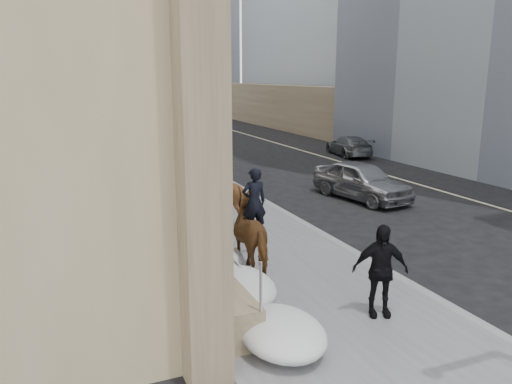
% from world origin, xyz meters
% --- Properties ---
extents(ground, '(140.00, 140.00, 0.00)m').
position_xyz_m(ground, '(0.00, 0.00, 0.00)').
color(ground, black).
rests_on(ground, ground).
extents(sidewalk, '(5.00, 80.00, 0.12)m').
position_xyz_m(sidewalk, '(0.00, 10.00, 0.06)').
color(sidewalk, '#565659').
rests_on(sidewalk, ground).
extents(curb, '(0.24, 80.00, 0.12)m').
position_xyz_m(curb, '(2.62, 10.00, 0.06)').
color(curb, slate).
rests_on(curb, ground).
extents(lane_line, '(0.15, 70.00, 0.01)m').
position_xyz_m(lane_line, '(10.50, 10.00, 0.01)').
color(lane_line, '#BFB78C').
rests_on(lane_line, ground).
extents(far_podium, '(2.00, 80.00, 4.00)m').
position_xyz_m(far_podium, '(15.50, 10.00, 2.00)').
color(far_podium, brown).
rests_on(far_podium, ground).
extents(bg_building_mid, '(30.00, 12.00, 28.00)m').
position_xyz_m(bg_building_mid, '(4.00, 60.00, 14.00)').
color(bg_building_mid, slate).
rests_on(bg_building_mid, ground).
extents(bg_building_far, '(24.00, 12.00, 20.00)m').
position_xyz_m(bg_building_far, '(-6.00, 72.00, 10.00)').
color(bg_building_far, gray).
rests_on(bg_building_far, ground).
extents(streetlight_mid, '(1.71, 0.24, 8.00)m').
position_xyz_m(streetlight_mid, '(2.74, 14.00, 4.58)').
color(streetlight_mid, '#2D2D30').
rests_on(streetlight_mid, ground).
extents(streetlight_far, '(1.71, 0.24, 8.00)m').
position_xyz_m(streetlight_far, '(2.74, 34.00, 4.58)').
color(streetlight_far, '#2D2D30').
rests_on(streetlight_far, ground).
extents(traffic_signal, '(4.10, 0.22, 6.00)m').
position_xyz_m(traffic_signal, '(2.07, 22.00, 4.00)').
color(traffic_signal, '#2D2D30').
rests_on(traffic_signal, ground).
extents(snow_bank, '(1.70, 18.10, 0.76)m').
position_xyz_m(snow_bank, '(-1.42, 8.11, 0.47)').
color(snow_bank, silver).
rests_on(snow_bank, sidewalk).
extents(mounted_horse_left, '(0.98, 2.16, 2.58)m').
position_xyz_m(mounted_horse_left, '(-0.43, 1.52, 1.12)').
color(mounted_horse_left, '#523118').
rests_on(mounted_horse_left, sidewalk).
extents(mounted_horse_right, '(1.84, 1.97, 2.58)m').
position_xyz_m(mounted_horse_right, '(0.10, 5.91, 1.18)').
color(mounted_horse_right, '#402512').
rests_on(mounted_horse_right, sidewalk).
extents(pedestrian, '(1.21, 0.84, 1.91)m').
position_xyz_m(pedestrian, '(0.96, -1.60, 1.07)').
color(pedestrian, black).
rests_on(pedestrian, sidewalk).
extents(car_silver, '(2.53, 4.71, 1.52)m').
position_xyz_m(car_silver, '(6.48, 7.17, 0.76)').
color(car_silver, gray).
rests_on(car_silver, ground).
extents(car_grey, '(2.40, 4.46, 1.23)m').
position_xyz_m(car_grey, '(12.17, 16.93, 0.61)').
color(car_grey, '#525659').
rests_on(car_grey, ground).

